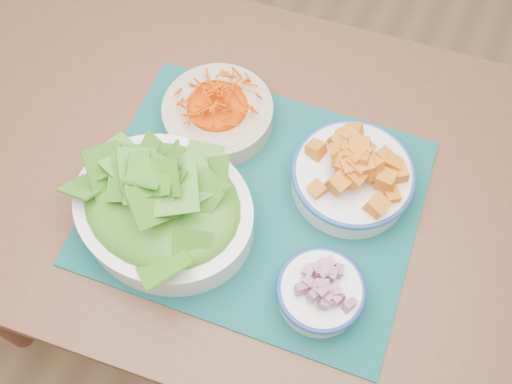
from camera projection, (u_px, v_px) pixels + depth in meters
ground at (297, 382)px, 1.56m from camera, size 4.00×4.00×0.00m
table at (220, 188)px, 1.10m from camera, size 1.23×0.90×0.75m
placemat at (256, 201)px, 0.97m from camera, size 0.58×0.49×0.00m
carrot_bowl at (218, 110)px, 1.01m from camera, size 0.22×0.22×0.07m
squash_bowl at (353, 173)px, 0.94m from camera, size 0.25×0.25×0.09m
lettuce_bowl at (162, 204)px, 0.89m from camera, size 0.31×0.27×0.13m
onion_bowl at (321, 290)px, 0.86m from camera, size 0.17×0.17×0.07m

